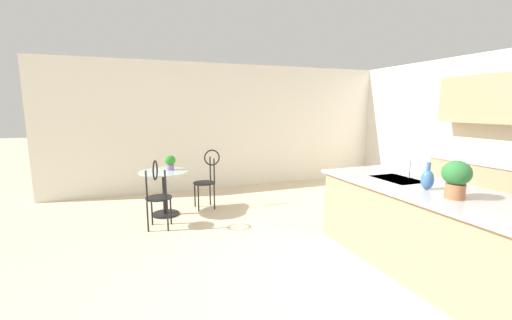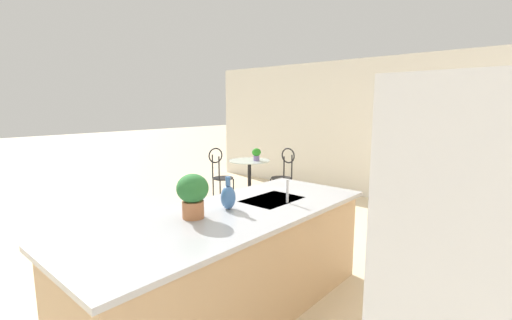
# 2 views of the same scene
# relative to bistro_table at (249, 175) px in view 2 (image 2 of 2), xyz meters

# --- Properties ---
(ground_plane) EXTENTS (40.00, 40.00, 0.00)m
(ground_plane) POSITION_rel_bistro_table_xyz_m (2.68, 1.66, -0.45)
(ground_plane) COLOR beige
(wall_left_window) EXTENTS (0.12, 7.80, 2.70)m
(wall_left_window) POSITION_rel_bistro_table_xyz_m (-1.58, 1.66, 0.90)
(wall_left_window) COLOR silver
(wall_left_window) RESTS_ON ground
(kitchen_island) EXTENTS (2.80, 1.06, 0.92)m
(kitchen_island) POSITION_rel_bistro_table_xyz_m (2.97, 2.51, 0.02)
(kitchen_island) COLOR tan
(kitchen_island) RESTS_ON ground
(bistro_table) EXTENTS (0.80, 0.80, 0.74)m
(bistro_table) POSITION_rel_bistro_table_xyz_m (0.00, 0.00, 0.00)
(bistro_table) COLOR black
(bistro_table) RESTS_ON ground
(chair_near_window) EXTENTS (0.52, 0.46, 1.04)m
(chair_near_window) POSITION_rel_bistro_table_xyz_m (0.64, -0.15, 0.13)
(chair_near_window) COLOR black
(chair_near_window) RESTS_ON ground
(chair_by_island) EXTENTS (0.40, 0.49, 1.04)m
(chair_by_island) POSITION_rel_bistro_table_xyz_m (-0.13, 0.74, 0.13)
(chair_by_island) COLOR black
(chair_by_island) RESTS_ON ground
(sink_faucet) EXTENTS (0.02, 0.02, 0.22)m
(sink_faucet) POSITION_rel_bistro_table_xyz_m (2.43, 2.69, 0.58)
(sink_faucet) COLOR #B2B5BA
(sink_faucet) RESTS_ON kitchen_island
(potted_plant_on_table) EXTENTS (0.17, 0.17, 0.24)m
(potted_plant_on_table) POSITION_rel_bistro_table_xyz_m (-0.08, 0.12, 0.43)
(potted_plant_on_table) COLOR #7A669E
(potted_plant_on_table) RESTS_ON bistro_table
(potted_plant_counter_near) EXTENTS (0.26, 0.26, 0.36)m
(potted_plant_counter_near) POSITION_rel_bistro_table_xyz_m (3.28, 2.38, 0.68)
(potted_plant_counter_near) COLOR #9E603D
(potted_plant_counter_near) RESTS_ON kitchen_island
(vase_on_counter) EXTENTS (0.13, 0.13, 0.29)m
(vase_on_counter) POSITION_rel_bistro_table_xyz_m (2.93, 2.42, 0.58)
(vase_on_counter) COLOR #386099
(vase_on_counter) RESTS_ON kitchen_island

